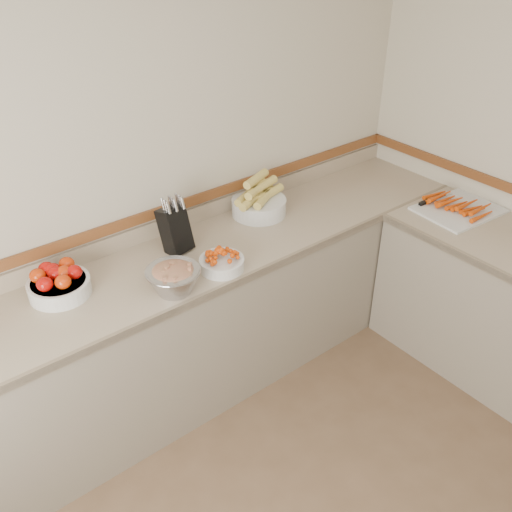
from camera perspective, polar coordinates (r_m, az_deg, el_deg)
back_wall at (r=3.10m, az=-12.76°, el=7.59°), size 4.00×0.00×4.00m
counter_back at (r=3.31m, az=-8.37°, el=-7.64°), size 4.00×0.65×1.08m
knife_block at (r=3.12m, az=-8.12°, el=2.76°), size 0.16×0.19×0.33m
tomato_bowl at (r=2.94m, az=-19.15°, el=-2.51°), size 0.30×0.30×0.15m
cherry_tomato_bowl at (r=2.98m, az=-3.44°, el=-0.56°), size 0.24×0.24×0.13m
corn_bowl at (r=3.48m, az=0.28°, el=5.43°), size 0.37×0.34×0.25m
rhubarb_bowl at (r=2.82m, az=-8.25°, el=-2.20°), size 0.27×0.27×0.15m
cutting_board at (r=3.76m, az=19.50°, el=4.63°), size 0.52×0.42×0.07m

